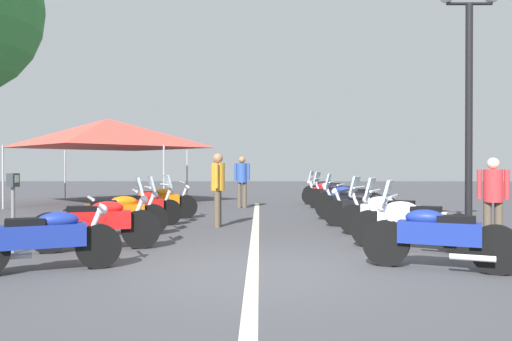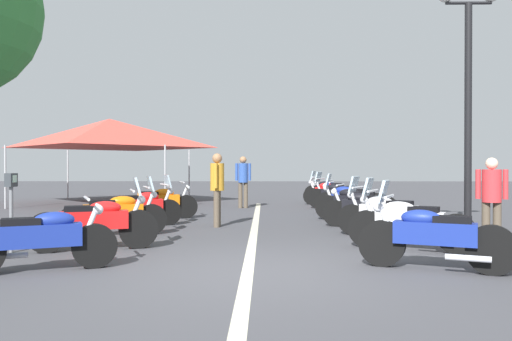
# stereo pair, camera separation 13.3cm
# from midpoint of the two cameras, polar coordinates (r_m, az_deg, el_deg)

# --- Properties ---
(ground_plane) EXTENTS (80.00, 80.00, 0.00)m
(ground_plane) POSITION_cam_midpoint_polar(r_m,az_deg,el_deg) (6.81, -0.96, -11.42)
(ground_plane) COLOR #424247
(lane_centre_stripe) EXTENTS (16.26, 0.16, 0.01)m
(lane_centre_stripe) POSITION_cam_midpoint_polar(r_m,az_deg,el_deg) (10.87, -0.44, -6.91)
(lane_centre_stripe) COLOR beige
(lane_centre_stripe) RESTS_ON ground_plane
(motorcycle_left_row_0) EXTENTS (1.00, 1.88, 0.98)m
(motorcycle_left_row_0) POSITION_cam_midpoint_polar(r_m,az_deg,el_deg) (7.31, -23.12, -7.07)
(motorcycle_left_row_0) COLOR black
(motorcycle_left_row_0) RESTS_ON ground_plane
(motorcycle_left_row_1) EXTENTS (0.92, 2.04, 1.22)m
(motorcycle_left_row_1) POSITION_cam_midpoint_polar(r_m,az_deg,el_deg) (8.85, -17.76, -5.57)
(motorcycle_left_row_1) COLOR black
(motorcycle_left_row_1) RESTS_ON ground_plane
(motorcycle_left_row_2) EXTENTS (1.01, 2.03, 1.20)m
(motorcycle_left_row_2) POSITION_cam_midpoint_polar(r_m,az_deg,el_deg) (10.54, -15.81, -4.65)
(motorcycle_left_row_2) COLOR black
(motorcycle_left_row_2) RESTS_ON ground_plane
(motorcycle_left_row_3) EXTENTS (1.06, 1.81, 1.20)m
(motorcycle_left_row_3) POSITION_cam_midpoint_polar(r_m,az_deg,el_deg) (12.05, -13.06, -4.01)
(motorcycle_left_row_3) COLOR black
(motorcycle_left_row_3) RESTS_ON ground_plane
(motorcycle_left_row_4) EXTENTS (0.91, 2.08, 0.99)m
(motorcycle_left_row_4) POSITION_cam_midpoint_polar(r_m,az_deg,el_deg) (13.66, -11.27, -3.50)
(motorcycle_left_row_4) COLOR black
(motorcycle_left_row_4) RESTS_ON ground_plane
(motorcycle_right_row_0) EXTENTS (1.01, 1.93, 1.21)m
(motorcycle_right_row_0) POSITION_cam_midpoint_polar(r_m,az_deg,el_deg) (7.29, 19.16, -6.91)
(motorcycle_right_row_0) COLOR black
(motorcycle_right_row_0) RESTS_ON ground_plane
(motorcycle_right_row_1) EXTENTS (1.10, 1.93, 1.21)m
(motorcycle_right_row_1) POSITION_cam_midpoint_polar(r_m,az_deg,el_deg) (8.86, 16.58, -5.60)
(motorcycle_right_row_1) COLOR black
(motorcycle_right_row_1) RESTS_ON ground_plane
(motorcycle_right_row_2) EXTENTS (1.18, 1.89, 1.20)m
(motorcycle_right_row_2) POSITION_cam_midpoint_polar(r_m,az_deg,el_deg) (10.35, 14.33, -4.74)
(motorcycle_right_row_2) COLOR black
(motorcycle_right_row_2) RESTS_ON ground_plane
(motorcycle_right_row_3) EXTENTS (1.01, 1.92, 0.99)m
(motorcycle_right_row_3) POSITION_cam_midpoint_polar(r_m,az_deg,el_deg) (11.80, 11.98, -4.16)
(motorcycle_right_row_3) COLOR black
(motorcycle_right_row_3) RESTS_ON ground_plane
(motorcycle_right_row_4) EXTENTS (0.92, 2.08, 1.21)m
(motorcycle_right_row_4) POSITION_cam_midpoint_polar(r_m,az_deg,el_deg) (13.36, 10.80, -3.52)
(motorcycle_right_row_4) COLOR black
(motorcycle_right_row_4) RESTS_ON ground_plane
(motorcycle_right_row_5) EXTENTS (0.93, 1.96, 1.00)m
(motorcycle_right_row_5) POSITION_cam_midpoint_polar(r_m,az_deg,el_deg) (15.01, 10.17, -3.13)
(motorcycle_right_row_5) COLOR black
(motorcycle_right_row_5) RESTS_ON ground_plane
(motorcycle_right_row_6) EXTENTS (1.20, 1.93, 1.22)m
(motorcycle_right_row_6) POSITION_cam_midpoint_polar(r_m,az_deg,el_deg) (16.68, 8.88, -2.71)
(motorcycle_right_row_6) COLOR black
(motorcycle_right_row_6) RESTS_ON ground_plane
(motorcycle_right_row_7) EXTENTS (1.06, 1.92, 0.99)m
(motorcycle_right_row_7) POSITION_cam_midpoint_polar(r_m,az_deg,el_deg) (18.36, 7.97, -2.48)
(motorcycle_right_row_7) COLOR black
(motorcycle_right_row_7) RESTS_ON ground_plane
(motorcycle_right_row_8) EXTENTS (1.00, 1.92, 1.21)m
(motorcycle_right_row_8) POSITION_cam_midpoint_polar(r_m,az_deg,el_deg) (19.92, 7.82, -2.20)
(motorcycle_right_row_8) COLOR black
(motorcycle_right_row_8) RESTS_ON ground_plane
(street_lamp_twin_globe) EXTENTS (0.32, 1.22, 4.97)m
(street_lamp_twin_globe) POSITION_cam_midpoint_polar(r_m,az_deg,el_deg) (11.05, 22.55, 10.78)
(street_lamp_twin_globe) COLOR black
(street_lamp_twin_globe) RESTS_ON ground_plane
(parking_meter) EXTENTS (0.20, 0.15, 1.29)m
(parking_meter) POSITION_cam_midpoint_polar(r_m,az_deg,el_deg) (9.09, -26.06, -2.75)
(parking_meter) COLOR slate
(parking_meter) RESTS_ON ground_plane
(traffic_cone_1) EXTENTS (0.36, 0.36, 0.61)m
(traffic_cone_1) POSITION_cam_midpoint_polar(r_m,az_deg,el_deg) (12.79, -18.44, -4.52)
(traffic_cone_1) COLOR orange
(traffic_cone_1) RESTS_ON ground_plane
(bystander_0) EXTENTS (0.53, 0.32, 1.70)m
(bystander_0) POSITION_cam_midpoint_polar(r_m,az_deg,el_deg) (11.71, -4.64, -1.50)
(bystander_0) COLOR brown
(bystander_0) RESTS_ON ground_plane
(bystander_1) EXTENTS (0.32, 0.50, 1.55)m
(bystander_1) POSITION_cam_midpoint_polar(r_m,az_deg,el_deg) (9.84, 24.79, -2.47)
(bystander_1) COLOR brown
(bystander_1) RESTS_ON ground_plane
(bystander_2) EXTENTS (0.32, 0.53, 1.73)m
(bystander_2) POSITION_cam_midpoint_polar(r_m,az_deg,el_deg) (16.94, -1.81, -0.81)
(bystander_2) COLOR brown
(bystander_2) RESTS_ON ground_plane
(event_tent) EXTENTS (5.86, 5.86, 3.20)m
(event_tent) POSITION_cam_midpoint_polar(r_m,az_deg,el_deg) (19.99, -16.56, 4.05)
(event_tent) COLOR #E54C3F
(event_tent) RESTS_ON ground_plane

